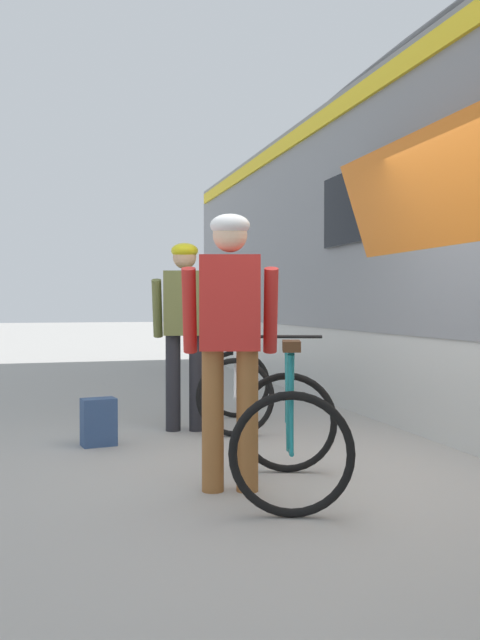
% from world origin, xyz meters
% --- Properties ---
extents(ground_plane, '(80.00, 80.00, 0.00)m').
position_xyz_m(ground_plane, '(0.00, 0.00, 0.00)').
color(ground_plane, '#A09E99').
extents(cyclist_near_in_olive, '(0.65, 0.40, 1.76)m').
position_xyz_m(cyclist_near_in_olive, '(-0.67, 1.94, 1.05)').
color(cyclist_near_in_olive, '#232328').
rests_on(cyclist_near_in_olive, ground).
extents(cyclist_far_in_red, '(0.66, 0.41, 1.76)m').
position_xyz_m(cyclist_far_in_red, '(-0.78, -0.16, 1.05)').
color(cyclist_far_in_red, '#935B2D').
rests_on(cyclist_far_in_red, ground).
extents(bicycle_near_white, '(0.98, 1.22, 0.99)m').
position_xyz_m(bicycle_near_white, '(-0.16, 2.01, 0.40)').
color(bicycle_near_white, black).
rests_on(bicycle_near_white, ground).
extents(bicycle_far_teal, '(1.01, 1.24, 0.99)m').
position_xyz_m(bicycle_far_teal, '(-0.43, -0.30, 0.40)').
color(bicycle_far_teal, black).
rests_on(bicycle_far_teal, ground).
extents(backpack_on_platform, '(0.31, 0.23, 0.40)m').
position_xyz_m(backpack_on_platform, '(-1.50, 1.47, 0.20)').
color(backpack_on_platform, navy).
rests_on(backpack_on_platform, ground).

